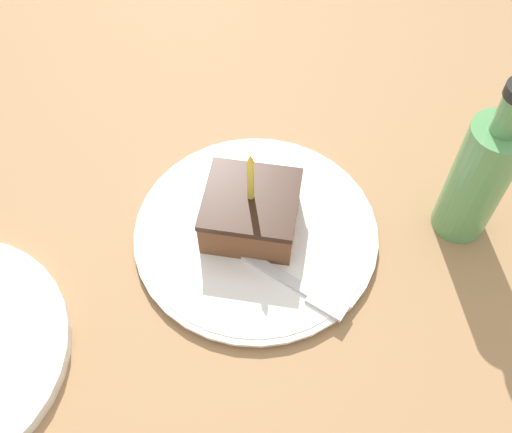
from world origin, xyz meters
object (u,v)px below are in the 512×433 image
plate (256,232)px  cake_slice (251,211)px  fork (288,280)px  bottle (480,177)px

plate → cake_slice: size_ratio=2.27×
cake_slice → fork: cake_slice is taller
plate → bottle: bottle is taller
cake_slice → bottle: bearing=101.8°
cake_slice → bottle: size_ratio=0.57×
fork → bottle: size_ratio=0.74×
fork → bottle: 0.24m
plate → bottle: size_ratio=1.29×
bottle → cake_slice: bearing=-78.2°
cake_slice → fork: bearing=38.0°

